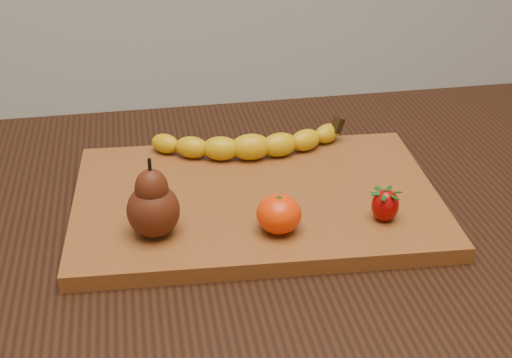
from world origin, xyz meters
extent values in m
cube|color=black|center=(0.00, 0.00, 0.74)|extent=(1.00, 0.70, 0.04)
cylinder|color=black|center=(-0.45, 0.30, 0.36)|extent=(0.05, 0.05, 0.72)
cylinder|color=black|center=(0.45, 0.30, 0.36)|extent=(0.05, 0.05, 0.72)
cube|color=brown|center=(-0.04, 0.01, 0.77)|extent=(0.47, 0.33, 0.02)
ellipsoid|color=#EB3402|center=(-0.03, -0.07, 0.80)|extent=(0.07, 0.07, 0.04)
camera|label=1|loc=(-0.18, -0.74, 1.23)|focal=50.00mm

